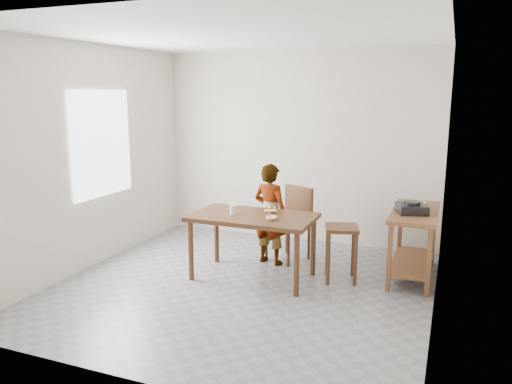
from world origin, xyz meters
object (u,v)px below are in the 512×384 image
at_px(prep_counter, 413,244).
at_px(dining_chair, 288,224).
at_px(stool, 341,253).
at_px(child, 270,214).
at_px(dining_table, 253,247).

xyz_separation_m(prep_counter, dining_chair, (-1.55, 0.06, 0.07)).
height_order(dining_chair, stool, dining_chair).
bearing_deg(stool, dining_chair, 149.53).
xyz_separation_m(prep_counter, child, (-1.71, -0.15, 0.24)).
height_order(dining_table, child, child).
bearing_deg(dining_chair, prep_counter, 22.37).
bearing_deg(dining_chair, stool, -5.80).
relative_size(prep_counter, dining_chair, 1.28).
height_order(dining_table, stool, dining_table).
bearing_deg(stool, dining_table, -163.06).
bearing_deg(prep_counter, child, -175.05).
bearing_deg(dining_table, stool, 16.94).
bearing_deg(dining_table, dining_chair, 77.11).
xyz_separation_m(prep_counter, stool, (-0.75, -0.41, -0.08)).
relative_size(dining_table, stool, 2.19).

